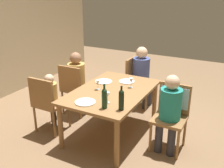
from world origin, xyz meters
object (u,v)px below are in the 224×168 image
person_woman_host (170,108)px  dinner_plate_guest_right (127,81)px  wine_glass_near_right (107,95)px  person_child_small (52,97)px  wine_glass_near_left (98,83)px  wine_glass_centre (131,81)px  chair_far_right (74,86)px  dinner_plate_host (85,102)px  person_man_bearded (142,73)px  chair_right_end (136,78)px  wine_bottle_dark_red (121,99)px  dinner_plate_guest_left (104,82)px  chair_far_left (47,101)px  dining_table (112,95)px  person_man_guest (77,78)px  wine_bottle_tall_green (104,98)px  chair_near (172,107)px

person_woman_host → dinner_plate_guest_right: size_ratio=4.36×
wine_glass_near_right → person_child_small: bearing=85.2°
wine_glass_near_left → wine_glass_centre: 0.51m
chair_far_right → person_woman_host: bearing=-9.1°
person_child_small → dinner_plate_host: (-0.23, -0.78, 0.17)m
person_man_bearded → wine_glass_near_right: person_man_bearded is taller
wine_glass_near_right → chair_right_end: bearing=8.6°
wine_bottle_dark_red → dinner_plate_guest_left: (0.76, 0.69, -0.14)m
person_child_small → chair_far_left: bearing=-90.0°
dining_table → chair_far_right: size_ratio=1.68×
chair_far_left → person_child_small: bearing=90.0°
person_man_guest → dinner_plate_guest_left: person_man_guest is taller
wine_bottle_tall_green → dinner_plate_guest_right: wine_bottle_tall_green is taller
wine_glass_near_left → wine_glass_near_right: 0.49m
wine_glass_centre → dinner_plate_guest_left: size_ratio=0.54×
person_child_small → wine_bottle_dark_red: bearing=-8.4°
person_man_bearded → wine_glass_centre: size_ratio=7.71×
wine_bottle_dark_red → dinner_plate_guest_right: size_ratio=1.26×
chair_far_left → person_man_guest: size_ratio=0.82×
chair_far_right → wine_bottle_dark_red: bearing=-30.9°
chair_far_right → person_child_small: (-0.58, -0.00, 0.03)m
person_woman_host → dinner_plate_guest_left: bearing=-13.2°
wine_glass_near_left → person_man_bearded: bearing=-10.6°
dinner_plate_guest_left → chair_far_right: bearing=89.0°
person_man_bearded → dinner_plate_guest_right: bearing=1.2°
person_woman_host → dining_table: bearing=-1.6°
chair_right_end → wine_bottle_tall_green: 1.78m
person_man_bearded → wine_glass_near_left: size_ratio=7.71×
person_woman_host → dinner_plate_guest_left: person_woman_host is taller
wine_glass_near_right → dinner_plate_guest_left: bearing=33.3°
chair_far_left → wine_bottle_tall_green: 1.14m
wine_glass_centre → wine_glass_near_left: bearing=127.8°
chair_far_left → wine_glass_centre: size_ratio=6.17×
dining_table → person_child_small: bearing=110.0°
wine_bottle_dark_red → wine_glass_near_right: wine_bottle_dark_red is taller
wine_bottle_dark_red → wine_glass_centre: 0.79m
chair_far_left → wine_glass_near_left: size_ratio=6.17×
chair_near → dinner_plate_guest_right: (0.31, 0.85, 0.14)m
person_man_bearded → wine_glass_centre: bearing=10.8°
chair_far_left → dinner_plate_guest_right: 1.29m
person_child_small → dinner_plate_host: size_ratio=3.35×
dinner_plate_guest_left → person_woman_host: bearing=-103.2°
dining_table → person_man_guest: (0.37, 0.89, 0.01)m
dining_table → chair_far_right: 0.93m
chair_far_right → dinner_plate_host: 1.14m
wine_bottle_tall_green → wine_glass_near_left: 0.64m
chair_near → chair_right_end: size_ratio=1.00×
chair_far_right → wine_bottle_dark_red: wine_bottle_dark_red is taller
chair_far_left → wine_glass_near_left: bearing=28.1°
person_man_guest → person_man_bearded: bearing=40.4°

